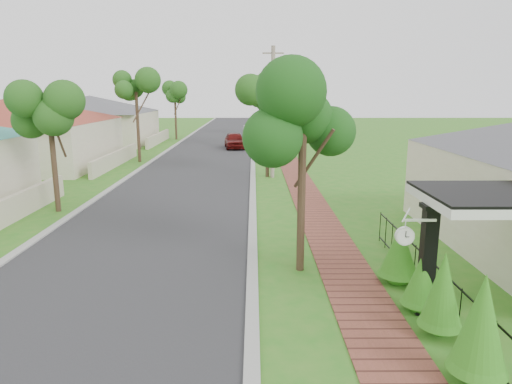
% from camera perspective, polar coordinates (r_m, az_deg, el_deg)
% --- Properties ---
extents(ground, '(160.00, 160.00, 0.00)m').
position_cam_1_polar(ground, '(11.64, -3.74, -12.44)').
color(ground, '#2C771C').
rests_on(ground, ground).
extents(road, '(7.00, 120.00, 0.02)m').
position_cam_1_polar(road, '(31.15, -7.12, 3.25)').
color(road, '#28282B').
rests_on(road, ground).
extents(kerb_right, '(0.30, 120.00, 0.10)m').
position_cam_1_polar(kerb_right, '(30.93, -0.38, 3.28)').
color(kerb_right, '#9E9E99').
rests_on(kerb_right, ground).
extents(kerb_left, '(0.30, 120.00, 0.10)m').
position_cam_1_polar(kerb_left, '(31.79, -13.68, 3.17)').
color(kerb_left, '#9E9E99').
rests_on(kerb_left, ground).
extents(sidewalk, '(1.50, 120.00, 0.03)m').
position_cam_1_polar(sidewalk, '(31.04, 4.43, 3.27)').
color(sidewalk, brown).
rests_on(sidewalk, ground).
extents(porch_post, '(0.48, 0.48, 2.52)m').
position_cam_1_polar(porch_post, '(10.96, 20.59, -8.50)').
color(porch_post, black).
rests_on(porch_post, ground).
extents(picket_fence, '(0.03, 8.02, 1.00)m').
position_cam_1_polar(picket_fence, '(12.16, 20.27, -9.37)').
color(picket_fence, black).
rests_on(picket_fence, ground).
extents(street_trees, '(10.70, 37.65, 5.89)m').
position_cam_1_polar(street_trees, '(37.56, -5.88, 11.76)').
color(street_trees, '#382619').
rests_on(street_trees, ground).
extents(hedge_row, '(0.93, 5.16, 2.08)m').
position_cam_1_polar(hedge_row, '(10.52, 21.09, -11.00)').
color(hedge_row, '#236313').
rests_on(hedge_row, ground).
extents(far_house_red, '(15.56, 15.56, 4.60)m').
position_cam_1_polar(far_house_red, '(34.42, -27.58, 6.74)').
color(far_house_red, beige).
rests_on(far_house_red, ground).
extents(far_house_grey, '(15.56, 15.56, 4.60)m').
position_cam_1_polar(far_house_grey, '(47.29, -19.89, 8.55)').
color(far_house_grey, beige).
rests_on(far_house_grey, ground).
extents(parked_car_red, '(2.14, 4.31, 1.41)m').
position_cam_1_polar(parked_car_red, '(40.69, -2.70, 6.45)').
color(parked_car_red, '#580E0D').
rests_on(parked_car_red, ground).
extents(parked_car_white, '(1.85, 4.23, 1.35)m').
position_cam_1_polar(parked_car_white, '(49.87, -0.66, 7.51)').
color(parked_car_white, white).
rests_on(parked_car_white, ground).
extents(near_tree, '(1.98, 1.98, 5.09)m').
position_cam_1_polar(near_tree, '(12.15, 5.90, 8.38)').
color(near_tree, '#382619').
rests_on(near_tree, ground).
extents(utility_pole, '(1.20, 0.24, 7.40)m').
position_cam_1_polar(utility_pole, '(26.35, 2.11, 9.91)').
color(utility_pole, gray).
rests_on(utility_pole, ground).
extents(station_clock, '(0.84, 0.13, 0.57)m').
position_cam_1_polar(station_clock, '(10.12, 18.23, -5.08)').
color(station_clock, white).
rests_on(station_clock, ground).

